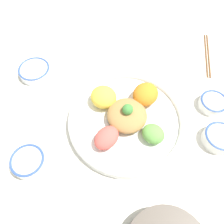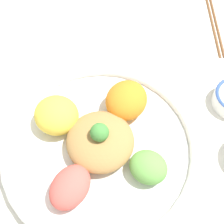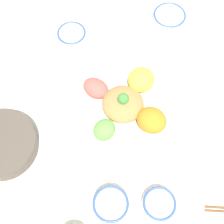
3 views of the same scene
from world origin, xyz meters
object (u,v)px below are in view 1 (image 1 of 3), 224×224
Objects in this scene: serving_spoon_main at (63,43)px; rice_bowl_blue at (219,138)px; chopsticks_pair_near at (208,55)px; sauce_bowl_red at (35,71)px; salad_platter at (126,117)px; rice_bowl_plain at (28,161)px; sauce_bowl_dark at (213,103)px.

rice_bowl_blue is at bearing 86.31° from serving_spoon_main.
chopsticks_pair_near is 1.81× the size of serving_spoon_main.
sauce_bowl_red reaches higher than chopsticks_pair_near.
sauce_bowl_red is 0.19m from serving_spoon_main.
chopsticks_pair_near is at bearing -106.70° from salad_platter.
chopsticks_pair_near is at bearing -113.08° from rice_bowl_plain.
rice_bowl_plain reaches higher than serving_spoon_main.
serving_spoon_main is at bearing -62.87° from rice_bowl_plain.
sauce_bowl_red is 0.68m from chopsticks_pair_near.
rice_bowl_plain is (0.39, 0.48, 0.00)m from sauce_bowl_dark.
salad_platter is at bearing 42.92° from sauce_bowl_dark.
sauce_bowl_dark is (0.06, -0.12, -0.00)m from rice_bowl_blue.
sauce_bowl_red is 0.35m from rice_bowl_plain.
rice_bowl_plain is 0.77m from chopsticks_pair_near.
sauce_bowl_dark reaches higher than chopsticks_pair_near.
sauce_bowl_dark reaches higher than sauce_bowl_red.
chopsticks_pair_near is (0.15, -0.35, -0.02)m from rice_bowl_blue.
sauce_bowl_red is at bearing -72.26° from chopsticks_pair_near.
rice_bowl_plain is at bearing -45.18° from chopsticks_pair_near.
rice_bowl_plain is (0.45, 0.36, -0.00)m from rice_bowl_blue.
salad_platter is 3.27× the size of sauce_bowl_red.
rice_bowl_plain is at bearing 50.72° from sauce_bowl_dark.
sauce_bowl_dark is (-0.61, -0.21, 0.00)m from sauce_bowl_red.
salad_platter is 3.81× the size of rice_bowl_plain.
sauce_bowl_dark is at bearing 96.16° from serving_spoon_main.
chopsticks_pair_near is (-0.52, -0.44, -0.01)m from sauce_bowl_red.
sauce_bowl_dark is 0.25m from chopsticks_pair_near.
salad_platter is 3.85× the size of rice_bowl_blue.
serving_spoon_main is (0.69, -0.10, -0.02)m from rice_bowl_blue.
rice_bowl_plain is at bearing 31.39° from serving_spoon_main.
chopsticks_pair_near is at bearing -66.68° from rice_bowl_blue.
rice_bowl_blue is at bearing -172.27° from sauce_bowl_red.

